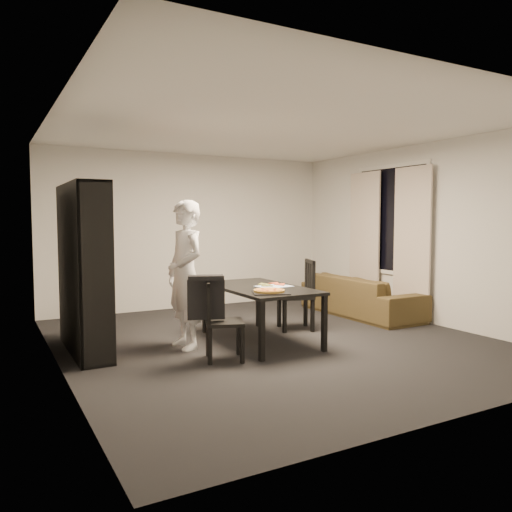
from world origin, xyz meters
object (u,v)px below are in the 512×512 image
bookshelf (84,269)px  pepperoni_pizza (269,291)px  baking_tray (271,293)px  sofa (361,295)px  chair_left (217,315)px  dining_table (260,291)px  chair_right (302,290)px  person (185,275)px

bookshelf → pepperoni_pizza: 2.11m
baking_tray → sofa: bearing=27.8°
chair_left → bookshelf: bearing=68.8°
chair_left → dining_table: bearing=-37.7°
baking_tray → bookshelf: bearing=149.2°
chair_left → pepperoni_pizza: bearing=-70.6°
dining_table → pepperoni_pizza: size_ratio=4.66×
chair_right → person: person is taller
bookshelf → dining_table: bearing=-15.2°
chair_right → sofa: bearing=126.4°
sofa → pepperoni_pizza: bearing=117.2°
pepperoni_pizza → person: bearing=138.7°
dining_table → person: person is taller
chair_left → chair_right: (1.64, 0.82, 0.06)m
baking_tray → dining_table: bearing=73.3°
bookshelf → chair_left: bearing=-41.6°
dining_table → pepperoni_pizza: pepperoni_pizza is taller
chair_right → person: (-1.75, -0.17, 0.32)m
baking_tray → pepperoni_pizza: pepperoni_pizza is taller
pepperoni_pizza → chair_right: bearing=39.4°
person → bookshelf: bearing=-116.8°
bookshelf → baking_tray: size_ratio=4.75×
chair_right → pepperoni_pizza: 1.31m
chair_right → person: 1.79m
dining_table → chair_right: chair_right is taller
dining_table → sofa: size_ratio=0.77×
dining_table → baking_tray: (-0.16, -0.54, 0.07)m
sofa → bookshelf: bearing=92.4°
chair_left → baking_tray: (0.64, -0.04, 0.20)m
chair_left → chair_right: 1.83m
bookshelf → baking_tray: bearing=-30.8°
bookshelf → chair_right: 2.85m
dining_table → person: bearing=171.0°
chair_left → person: (-0.11, 0.65, 0.38)m
baking_tray → chair_left: bearing=176.1°
dining_table → pepperoni_pizza: bearing=-108.2°
bookshelf → chair_left: bookshelf is taller
chair_right → baking_tray: 1.33m
baking_tray → pepperoni_pizza: bearing=97.5°
chair_right → chair_left: bearing=-43.3°
dining_table → sofa: (2.22, 0.71, -0.31)m
bookshelf → person: 1.14m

